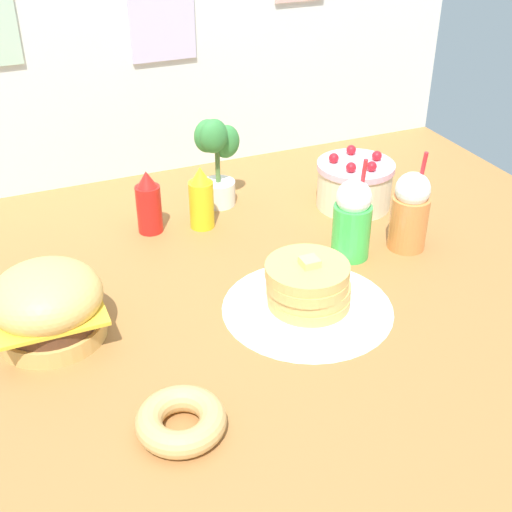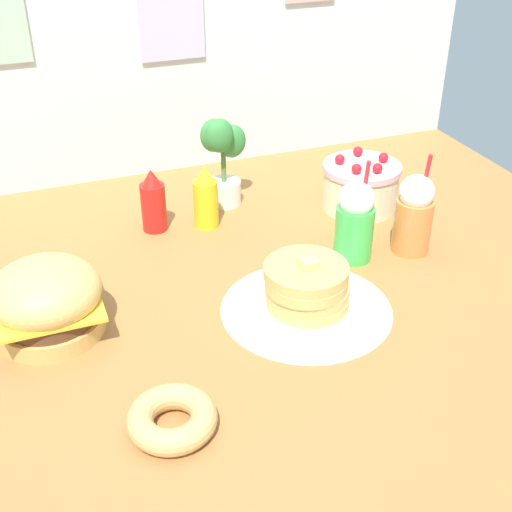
# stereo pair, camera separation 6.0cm
# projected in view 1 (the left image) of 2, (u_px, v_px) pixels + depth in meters

# --- Properties ---
(ground_plane) EXTENTS (2.43, 1.99, 0.02)m
(ground_plane) POSITION_uv_depth(u_px,v_px,m) (270.00, 303.00, 1.93)
(ground_plane) COLOR #9E6B38
(back_wall) EXTENTS (2.43, 0.04, 0.95)m
(back_wall) POSITION_uv_depth(u_px,v_px,m) (160.00, 47.00, 2.46)
(back_wall) COLOR silver
(back_wall) RESTS_ON ground_plane
(doily_mat) EXTENTS (0.48, 0.48, 0.00)m
(doily_mat) POSITION_uv_depth(u_px,v_px,m) (307.00, 308.00, 1.89)
(doily_mat) COLOR white
(doily_mat) RESTS_ON ground_plane
(burger) EXTENTS (0.29, 0.29, 0.21)m
(burger) POSITION_uv_depth(u_px,v_px,m) (48.00, 305.00, 1.74)
(burger) COLOR #DBA859
(burger) RESTS_ON ground_plane
(pancake_stack) EXTENTS (0.37, 0.37, 0.16)m
(pancake_stack) POSITION_uv_depth(u_px,v_px,m) (308.00, 290.00, 1.86)
(pancake_stack) COLOR white
(pancake_stack) RESTS_ON doily_mat
(layer_cake) EXTENTS (0.27, 0.27, 0.20)m
(layer_cake) POSITION_uv_depth(u_px,v_px,m) (354.00, 184.00, 2.39)
(layer_cake) COLOR beige
(layer_cake) RESTS_ON ground_plane
(ketchup_bottle) EXTENTS (0.08, 0.08, 0.22)m
(ketchup_bottle) POSITION_uv_depth(u_px,v_px,m) (149.00, 204.00, 2.22)
(ketchup_bottle) COLOR red
(ketchup_bottle) RESTS_ON ground_plane
(mustard_bottle) EXTENTS (0.08, 0.08, 0.22)m
(mustard_bottle) POSITION_uv_depth(u_px,v_px,m) (201.00, 200.00, 2.25)
(mustard_bottle) COLOR yellow
(mustard_bottle) RESTS_ON ground_plane
(cream_soda_cup) EXTENTS (0.12, 0.12, 0.33)m
(cream_soda_cup) POSITION_uv_depth(u_px,v_px,m) (352.00, 220.00, 2.07)
(cream_soda_cup) COLOR green
(cream_soda_cup) RESTS_ON ground_plane
(orange_float_cup) EXTENTS (0.12, 0.12, 0.33)m
(orange_float_cup) POSITION_uv_depth(u_px,v_px,m) (410.00, 211.00, 2.12)
(orange_float_cup) COLOR orange
(orange_float_cup) RESTS_ON ground_plane
(donut_pink_glaze) EXTENTS (0.20, 0.20, 0.06)m
(donut_pink_glaze) POSITION_uv_depth(u_px,v_px,m) (181.00, 420.00, 1.48)
(donut_pink_glaze) COLOR tan
(donut_pink_glaze) RESTS_ON ground_plane
(potted_plant) EXTENTS (0.16, 0.13, 0.33)m
(potted_plant) POSITION_uv_depth(u_px,v_px,m) (217.00, 158.00, 2.35)
(potted_plant) COLOR white
(potted_plant) RESTS_ON ground_plane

